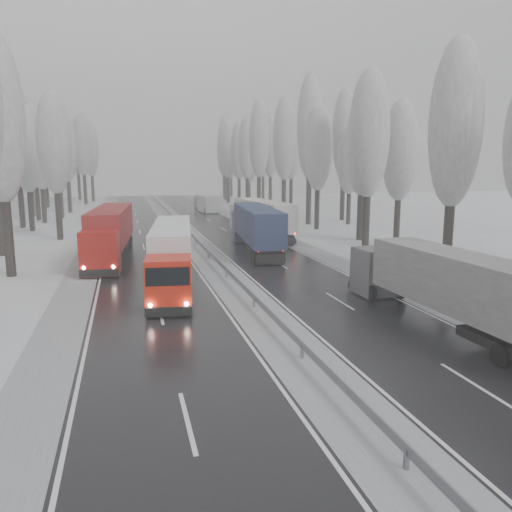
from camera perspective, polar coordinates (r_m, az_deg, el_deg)
name	(u,v)px	position (r m, az deg, el deg)	size (l,w,h in m)	color
ground	(342,402)	(17.86, 9.83, -16.14)	(260.00, 260.00, 0.00)	white
carriageway_right	(260,252)	(46.79, 0.51, 0.44)	(7.50, 200.00, 0.03)	black
carriageway_left	(146,257)	(45.23, -12.44, -0.13)	(7.50, 200.00, 0.03)	black
median_slush	(205,255)	(45.72, -5.86, 0.17)	(3.00, 200.00, 0.04)	#ACAFB4
shoulder_right	(310,250)	(48.30, 6.18, 0.70)	(2.40, 200.00, 0.04)	#ACAFB4
shoulder_left	(87,260)	(45.33, -18.70, -0.40)	(2.40, 200.00, 0.04)	#ACAFB4
median_guardrail	(205,248)	(45.61, -5.87, 0.88)	(0.12, 200.00, 0.76)	slate
tree_16	(455,125)	(37.38, 21.84, 13.71)	(3.60, 3.60, 16.53)	black
tree_18	(369,135)	(46.80, 12.84, 13.33)	(3.60, 3.60, 16.58)	black
tree_19	(400,152)	(52.90, 16.17, 11.39)	(3.60, 3.60, 14.57)	black
tree_20	(362,146)	(55.54, 12.06, 12.23)	(3.60, 3.60, 15.71)	black
tree_21	(365,131)	(60.21, 12.33, 13.81)	(3.60, 3.60, 18.62)	black
tree_22	(318,148)	(64.72, 7.13, 12.12)	(3.60, 3.60, 15.86)	black
tree_23	(350,161)	(70.85, 10.69, 10.65)	(3.60, 3.60, 13.55)	black
tree_24	(310,128)	(70.25, 6.18, 14.38)	(3.60, 3.60, 20.49)	black
tree_25	(344,135)	(76.54, 10.06, 13.43)	(3.60, 3.60, 19.44)	black
tree_26	(284,140)	(79.73, 3.26, 13.12)	(3.60, 3.60, 18.78)	black
tree_27	(318,146)	(85.87, 7.06, 12.35)	(3.60, 3.60, 17.62)	black
tree_28	(259,140)	(89.65, 0.34, 13.14)	(3.60, 3.60, 19.62)	black
tree_29	(291,147)	(95.57, 4.08, 12.35)	(3.60, 3.60, 18.11)	black
tree_30	(247,148)	(99.09, -1.02, 12.20)	(3.60, 3.60, 17.86)	black
tree_31	(271,147)	(104.50, 1.67, 12.34)	(3.60, 3.60, 18.58)	black
tree_32	(239,151)	(106.40, -1.96, 11.87)	(3.60, 3.60, 17.33)	black
tree_33	(249,161)	(110.97, -0.81, 10.81)	(3.60, 3.60, 14.33)	black
tree_34	(228,151)	(113.16, -3.23, 11.85)	(3.60, 3.60, 17.63)	black
tree_35	(263,151)	(119.21, 0.82, 11.96)	(3.60, 3.60, 18.25)	black
tree_36	(225,146)	(123.13, -3.56, 12.47)	(3.60, 3.60, 20.23)	black
tree_37	(249,157)	(128.47, -0.78, 11.29)	(3.60, 3.60, 16.37)	black
tree_38	(224,153)	(133.76, -3.72, 11.66)	(3.60, 3.60, 17.97)	black
tree_39	(231,158)	(138.22, -2.87, 11.15)	(3.60, 3.60, 16.19)	black
tree_62	(54,144)	(58.73, -22.10, 11.81)	(3.60, 3.60, 16.04)	black
tree_64	(26,150)	(68.23, -24.78, 10.95)	(3.60, 3.60, 15.42)	black
tree_65	(15,130)	(72.60, -25.81, 12.81)	(3.60, 3.60, 19.48)	black
tree_66	(40,153)	(77.72, -23.48, 10.73)	(3.60, 3.60, 15.23)	black
tree_67	(33,146)	(81.92, -24.09, 11.45)	(3.60, 3.60, 17.09)	black
tree_68	(57,148)	(84.25, -21.75, 11.35)	(3.60, 3.60, 16.65)	black
tree_69	(27,138)	(88.96, -24.67, 12.16)	(3.60, 3.60, 19.35)	black
tree_70	(66,149)	(94.24, -20.87, 11.37)	(3.60, 3.60, 17.09)	black
tree_71	(40,140)	(98.86, -23.48, 12.04)	(3.60, 3.60, 19.61)	black
tree_72	(58,157)	(103.78, -21.74, 10.44)	(3.60, 3.60, 15.11)	black
tree_73	(44,151)	(108.15, -23.07, 11.02)	(3.60, 3.60, 17.22)	black
tree_74	(82,144)	(114.25, -19.22, 11.96)	(3.60, 3.60, 19.68)	black
tree_75	(39,148)	(119.19, -23.51, 11.25)	(3.60, 3.60, 18.60)	black
tree_76	(91,149)	(123.52, -18.39, 11.48)	(3.60, 3.60, 18.55)	black
tree_77	(67,161)	(127.89, -20.76, 10.07)	(3.60, 3.60, 14.32)	black
tree_78	(77,148)	(130.36, -19.80, 11.59)	(3.60, 3.60, 19.55)	black
tree_79	(67,155)	(134.55, -20.80, 10.79)	(3.60, 3.60, 17.07)	black
truck_grey_tarp	(447,284)	(26.07, 21.02, -2.99)	(2.87, 15.15, 3.87)	#4E4D52
truck_blue_box	(255,225)	(46.78, -0.09, 3.51)	(4.14, 16.80, 4.27)	#1E204C
truck_cream_box	(260,216)	(56.53, 0.46, 4.61)	(3.75, 16.58, 4.22)	#ADA89A
box_truck_distant	(206,204)	(89.04, -5.69, 5.97)	(3.55, 8.38, 3.03)	#AFB1B6
truck_red_white	(172,251)	(33.94, -9.60, 0.60)	(4.27, 15.77, 4.01)	red
truck_red_red	(110,230)	(44.58, -16.33, 2.85)	(4.06, 17.16, 4.37)	#A20F09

